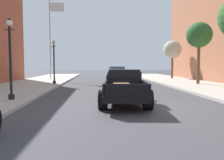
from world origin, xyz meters
name	(u,v)px	position (x,y,z in m)	size (l,w,h in m)	color
ground_plane	(128,106)	(0.00, 0.00, 0.00)	(140.00, 140.00, 0.00)	#3D3D42
hotrod_truck_black	(124,87)	(-0.07, 0.90, 0.75)	(2.45, 5.04, 1.58)	black
car_background_silver	(116,75)	(0.66, 13.84, 0.77)	(1.99, 4.36, 1.65)	#B7B7BC
street_lamp_near	(10,52)	(-5.43, 1.34, 2.39)	(0.50, 0.32, 3.85)	black
street_lamp_far	(54,58)	(-5.16, 10.47, 2.39)	(0.50, 0.32, 3.85)	black
flagpole	(52,31)	(-6.58, 16.92, 5.77)	(1.74, 0.16, 9.16)	#B2B2B7
street_tree_second	(199,36)	(7.55, 9.43, 4.36)	(2.20, 2.20, 5.36)	brown
street_tree_third	(172,50)	(8.09, 17.78, 3.71)	(2.23, 2.23, 4.72)	brown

